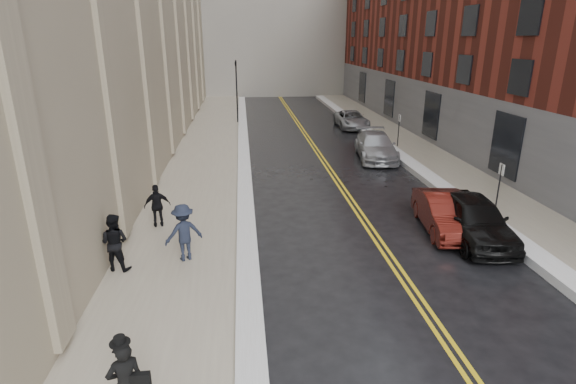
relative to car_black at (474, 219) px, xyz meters
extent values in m
plane|color=black|center=(-5.92, -6.03, -0.80)|extent=(160.00, 160.00, 0.00)
cube|color=gray|center=(-10.42, 9.97, -0.72)|extent=(4.00, 64.00, 0.15)
cube|color=gray|center=(3.08, 9.97, -0.72)|extent=(3.00, 64.00, 0.15)
cube|color=gold|center=(-3.54, 9.97, -0.79)|extent=(0.12, 64.00, 0.01)
cube|color=gold|center=(-3.30, 9.97, -0.79)|extent=(0.12, 64.00, 0.01)
cube|color=white|center=(-8.12, 9.97, -0.67)|extent=(0.70, 60.80, 0.26)
cube|color=white|center=(1.23, 9.97, -0.65)|extent=(0.85, 60.80, 0.30)
cube|color=maroon|center=(11.58, 16.97, 8.20)|extent=(14.00, 50.00, 18.00)
cylinder|color=black|center=(-8.52, 23.97, 1.80)|extent=(0.12, 0.12, 5.20)
imported|color=black|center=(-8.52, 23.97, 3.80)|extent=(0.18, 0.15, 0.90)
cylinder|color=black|center=(1.98, 1.97, 0.30)|extent=(0.06, 0.06, 2.20)
cube|color=white|center=(1.98, 1.97, 1.20)|extent=(0.02, 0.35, 0.45)
cylinder|color=black|center=(1.98, 13.97, 0.30)|extent=(0.06, 0.06, 2.20)
cube|color=white|center=(1.98, 13.97, 1.20)|extent=(0.02, 0.35, 0.45)
imported|color=black|center=(0.00, 0.00, 0.00)|extent=(2.33, 4.84, 1.59)
imported|color=#4D130D|center=(-0.72, 0.87, -0.10)|extent=(1.99, 4.39, 1.40)
imported|color=#A4A6AC|center=(-0.22, 11.58, -0.04)|extent=(2.77, 5.47, 1.52)
imported|color=#989BA0|center=(0.63, 21.30, -0.13)|extent=(2.31, 4.87, 1.34)
imported|color=black|center=(-10.37, -7.35, 0.24)|extent=(0.76, 0.65, 1.77)
imported|color=black|center=(-12.12, -1.28, 0.26)|extent=(1.02, 0.87, 1.81)
imported|color=#1B2131|center=(-10.10, -0.83, 0.29)|extent=(1.39, 1.13, 1.87)
imported|color=black|center=(-11.40, 2.01, 0.17)|extent=(1.03, 0.62, 1.64)
camera|label=1|loc=(-8.14, -14.10, 6.12)|focal=28.00mm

